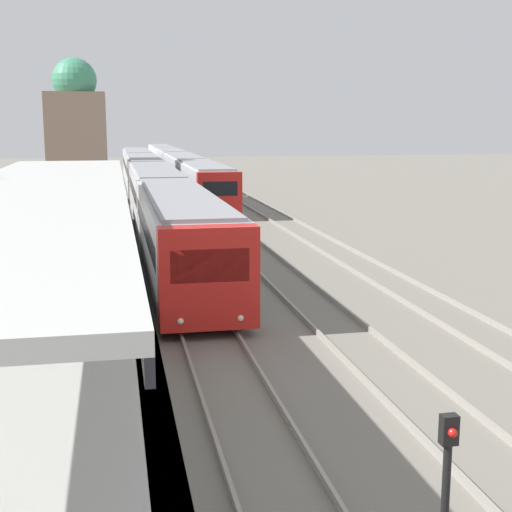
{
  "coord_description": "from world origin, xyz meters",
  "views": [
    {
      "loc": [
        -2.25,
        -1.4,
        5.39
      ],
      "look_at": [
        1.75,
        18.75,
        1.59
      ],
      "focal_mm": 50.0,
      "sensor_mm": 36.0,
      "label": 1
    }
  ],
  "objects_px": {
    "person_on_platform": "(98,258)",
    "signal_post_near": "(446,480)",
    "train_near": "(149,182)",
    "train_far": "(177,166)"
  },
  "relations": [
    {
      "from": "person_on_platform",
      "to": "signal_post_near",
      "type": "xyz_separation_m",
      "value": [
        4.19,
        -11.74,
        -0.64
      ]
    },
    {
      "from": "person_on_platform",
      "to": "train_near",
      "type": "bearing_deg",
      "value": 84.51
    },
    {
      "from": "person_on_platform",
      "to": "train_near",
      "type": "height_order",
      "value": "train_near"
    },
    {
      "from": "person_on_platform",
      "to": "signal_post_near",
      "type": "relative_size",
      "value": 0.8
    },
    {
      "from": "train_far",
      "to": "train_near",
      "type": "bearing_deg",
      "value": -100.18
    },
    {
      "from": "train_near",
      "to": "train_far",
      "type": "relative_size",
      "value": 1.09
    },
    {
      "from": "person_on_platform",
      "to": "train_near",
      "type": "xyz_separation_m",
      "value": [
        2.74,
        28.48,
        -0.24
      ]
    },
    {
      "from": "train_far",
      "to": "signal_post_near",
      "type": "distance_m",
      "value": 59.77
    },
    {
      "from": "train_near",
      "to": "signal_post_near",
      "type": "distance_m",
      "value": 40.25
    },
    {
      "from": "train_near",
      "to": "signal_post_near",
      "type": "height_order",
      "value": "train_near"
    }
  ]
}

